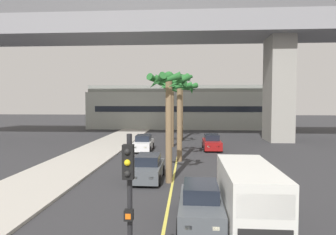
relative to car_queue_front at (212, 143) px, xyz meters
name	(u,v)px	position (x,y,z in m)	size (l,w,h in m)	color
sidewalk_left	(25,190)	(-11.37, -14.82, -0.65)	(4.80, 80.00, 0.15)	#ADA89E
lane_stripe_center	(176,163)	(-3.37, -6.82, -0.72)	(0.14, 56.00, 0.01)	#DBCC4C
bridge_overpass	(190,33)	(-2.24, 7.49, 12.78)	(73.24, 8.00, 17.05)	gray
pier_building_backdrop	(183,107)	(-3.37, 24.86, 3.11)	(34.19, 8.04, 7.78)	#ADB2A8
car_queue_front	(212,143)	(0.00, 0.00, 0.00)	(1.87, 4.12, 1.56)	maroon
car_queue_second	(148,168)	(-4.94, -11.98, 0.00)	(1.85, 4.11, 1.56)	#4C5156
car_queue_third	(143,143)	(-6.90, -1.01, 0.00)	(1.87, 4.12, 1.56)	white
car_queue_fourth	(201,204)	(-1.93, -18.37, 0.00)	(1.89, 4.13, 1.56)	#4C5156
delivery_van	(249,193)	(-0.04, -18.56, 0.57)	(2.18, 5.26, 2.36)	silver
traffic_light_median_near	(129,200)	(-3.77, -23.90, 1.99)	(0.24, 0.37, 4.20)	black
palm_tree_near_median	(172,93)	(-4.19, 1.63, 5.15)	(3.36, 3.40, 7.27)	brown
palm_tree_mid_median	(179,97)	(-3.15, -6.09, 4.57)	(3.02, 3.07, 6.55)	brown
palm_tree_far_median	(181,88)	(-3.28, 7.43, 5.92)	(2.94, 2.97, 8.40)	brown
palm_tree_farthest_median	(169,96)	(-3.57, -12.59, 4.53)	(2.72, 2.73, 6.71)	brown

